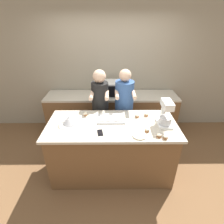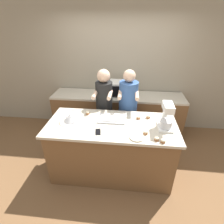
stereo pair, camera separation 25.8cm
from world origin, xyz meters
name	(u,v)px [view 2 (the right image)]	position (x,y,z in m)	size (l,w,h in m)	color
ground_plane	(112,169)	(0.00, 0.00, 0.00)	(16.00, 16.00, 0.00)	brown
back_wall	(119,70)	(0.00, 1.58, 1.35)	(10.00, 0.06, 2.70)	gray
island_counter	(112,148)	(0.00, 0.00, 0.48)	(1.96, 0.87, 0.95)	brown
back_counter	(118,114)	(0.00, 1.23, 0.45)	(2.80, 0.60, 0.90)	brown
person_left	(104,109)	(-0.21, 0.66, 0.86)	(0.32, 0.49, 1.60)	brown
person_right	(128,110)	(0.23, 0.66, 0.85)	(0.35, 0.51, 1.61)	brown
stand_mixer	(166,118)	(0.78, -0.02, 1.12)	(0.20, 0.30, 0.39)	white
mixing_bowl	(71,117)	(-0.64, 0.03, 1.02)	(0.23, 0.23, 0.13)	#BCBCC1
baking_tray	(112,118)	(-0.01, 0.14, 0.97)	(0.42, 0.30, 0.04)	silver
microwave_oven	(120,89)	(0.04, 1.22, 1.05)	(0.44, 0.38, 0.30)	silver
cell_phone	(98,132)	(-0.17, -0.23, 0.96)	(0.10, 0.15, 0.01)	black
small_plate	(137,137)	(0.37, -0.31, 0.96)	(0.19, 0.19, 0.02)	beige
cupcake_0	(138,117)	(0.40, 0.19, 0.98)	(0.06, 0.06, 0.06)	#9E6038
cupcake_1	(148,116)	(0.56, 0.23, 0.98)	(0.06, 0.06, 0.06)	#9E6038
cupcake_2	(163,141)	(0.70, -0.37, 0.98)	(0.06, 0.06, 0.06)	#9E6038
cupcake_3	(157,139)	(0.62, -0.34, 0.98)	(0.06, 0.06, 0.06)	#9E6038
cupcake_4	(146,132)	(0.49, -0.21, 0.98)	(0.06, 0.06, 0.06)	#9E6038
cupcake_5	(87,113)	(-0.43, 0.25, 0.98)	(0.06, 0.06, 0.06)	#9E6038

